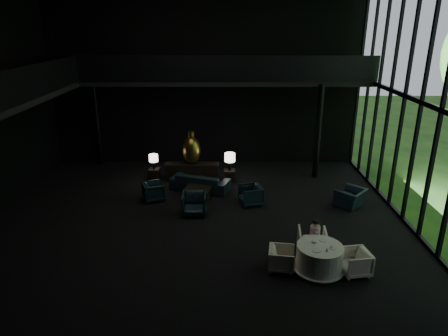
{
  "coord_description": "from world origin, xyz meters",
  "views": [
    {
      "loc": [
        0.9,
        -12.23,
        6.26
      ],
      "look_at": [
        0.86,
        0.5,
        1.66
      ],
      "focal_mm": 32.0,
      "sensor_mm": 36.0,
      "label": 1
    }
  ],
  "objects_px": {
    "dining_chair_east": "(355,262)",
    "child": "(315,230)",
    "dining_table": "(319,260)",
    "coffee_table": "(198,193)",
    "dining_chair_west": "(282,259)",
    "table_lamp_right": "(230,158)",
    "sofa": "(200,178)",
    "lounge_armchair_west": "(154,191)",
    "lounge_armchair_east": "(251,194)",
    "table_lamp_left": "(154,159)",
    "lounge_armchair_south": "(194,202)",
    "side_table_right": "(230,176)",
    "dining_chair_north": "(312,240)",
    "window_armchair": "(351,196)",
    "side_table_left": "(155,174)",
    "bronze_urn": "(192,150)",
    "console": "(192,172)"
  },
  "relations": [
    {
      "from": "dining_chair_east",
      "to": "child",
      "type": "relative_size",
      "value": 1.13
    },
    {
      "from": "dining_table",
      "to": "dining_chair_east",
      "type": "relative_size",
      "value": 2.0
    },
    {
      "from": "coffee_table",
      "to": "dining_chair_west",
      "type": "distance_m",
      "value": 5.3
    },
    {
      "from": "table_lamp_right",
      "to": "sofa",
      "type": "height_order",
      "value": "table_lamp_right"
    },
    {
      "from": "lounge_armchair_west",
      "to": "lounge_armchair_east",
      "type": "xyz_separation_m",
      "value": [
        3.63,
        -0.37,
        0.03
      ]
    },
    {
      "from": "table_lamp_left",
      "to": "dining_table",
      "type": "xyz_separation_m",
      "value": [
        5.52,
        -6.64,
        -0.63
      ]
    },
    {
      "from": "table_lamp_right",
      "to": "lounge_armchair_south",
      "type": "xyz_separation_m",
      "value": [
        -1.27,
        -3.11,
        -0.56
      ]
    },
    {
      "from": "sofa",
      "to": "side_table_right",
      "type": "bearing_deg",
      "value": -123.76
    },
    {
      "from": "side_table_right",
      "to": "child",
      "type": "xyz_separation_m",
      "value": [
        2.38,
        -5.6,
        0.5
      ]
    },
    {
      "from": "dining_chair_west",
      "to": "dining_table",
      "type": "bearing_deg",
      "value": -85.41
    },
    {
      "from": "table_lamp_right",
      "to": "coffee_table",
      "type": "bearing_deg",
      "value": -124.59
    },
    {
      "from": "dining_chair_north",
      "to": "dining_chair_east",
      "type": "relative_size",
      "value": 1.22
    },
    {
      "from": "coffee_table",
      "to": "dining_chair_north",
      "type": "height_order",
      "value": "dining_chair_north"
    },
    {
      "from": "window_armchair",
      "to": "lounge_armchair_west",
      "type": "bearing_deg",
      "value": -50.98
    },
    {
      "from": "lounge_armchair_east",
      "to": "dining_chair_west",
      "type": "height_order",
      "value": "lounge_armchair_east"
    },
    {
      "from": "lounge_armchair_west",
      "to": "dining_table",
      "type": "distance_m",
      "value": 6.93
    },
    {
      "from": "side_table_left",
      "to": "dining_chair_east",
      "type": "distance_m",
      "value": 9.35
    },
    {
      "from": "dining_table",
      "to": "bronze_urn",
      "type": "bearing_deg",
      "value": 120.28
    },
    {
      "from": "lounge_armchair_west",
      "to": "window_armchair",
      "type": "xyz_separation_m",
      "value": [
        7.24,
        -0.51,
        0.03
      ]
    },
    {
      "from": "side_table_right",
      "to": "lounge_armchair_south",
      "type": "distance_m",
      "value": 3.36
    },
    {
      "from": "dining_chair_north",
      "to": "dining_chair_east",
      "type": "height_order",
      "value": "dining_chair_north"
    },
    {
      "from": "lounge_armchair_west",
      "to": "lounge_armchair_east",
      "type": "relative_size",
      "value": 0.92
    },
    {
      "from": "bronze_urn",
      "to": "coffee_table",
      "type": "height_order",
      "value": "bronze_urn"
    },
    {
      "from": "console",
      "to": "table_lamp_left",
      "type": "xyz_separation_m",
      "value": [
        -1.6,
        -0.05,
        0.59
      ]
    },
    {
      "from": "side_table_left",
      "to": "bronze_urn",
      "type": "bearing_deg",
      "value": 2.17
    },
    {
      "from": "bronze_urn",
      "to": "side_table_left",
      "type": "distance_m",
      "value": 1.92
    },
    {
      "from": "bronze_urn",
      "to": "console",
      "type": "bearing_deg",
      "value": -90.0
    },
    {
      "from": "table_lamp_right",
      "to": "dining_chair_west",
      "type": "height_order",
      "value": "table_lamp_right"
    },
    {
      "from": "table_lamp_left",
      "to": "bronze_urn",
      "type": "bearing_deg",
      "value": 2.94
    },
    {
      "from": "lounge_armchair_west",
      "to": "coffee_table",
      "type": "height_order",
      "value": "lounge_armchair_west"
    },
    {
      "from": "side_table_left",
      "to": "child",
      "type": "bearing_deg",
      "value": -45.98
    },
    {
      "from": "dining_chair_east",
      "to": "sofa",
      "type": "bearing_deg",
      "value": -151.2
    },
    {
      "from": "sofa",
      "to": "lounge_armchair_west",
      "type": "distance_m",
      "value": 1.96
    },
    {
      "from": "lounge_armchair_south",
      "to": "console",
      "type": "bearing_deg",
      "value": 95.43
    },
    {
      "from": "console",
      "to": "child",
      "type": "distance_m",
      "value": 7.04
    },
    {
      "from": "table_lamp_left",
      "to": "window_armchair",
      "type": "distance_m",
      "value": 8.0
    },
    {
      "from": "dining_chair_west",
      "to": "side_table_right",
      "type": "bearing_deg",
      "value": 20.24
    },
    {
      "from": "table_lamp_left",
      "to": "side_table_right",
      "type": "distance_m",
      "value": 3.28
    },
    {
      "from": "side_table_left",
      "to": "sofa",
      "type": "distance_m",
      "value": 2.3
    },
    {
      "from": "table_lamp_left",
      "to": "dining_table",
      "type": "relative_size",
      "value": 0.45
    },
    {
      "from": "sofa",
      "to": "dining_chair_east",
      "type": "xyz_separation_m",
      "value": [
        4.43,
        -5.69,
        -0.16
      ]
    },
    {
      "from": "lounge_armchair_east",
      "to": "lounge_armchair_south",
      "type": "bearing_deg",
      "value": -82.17
    },
    {
      "from": "dining_chair_west",
      "to": "child",
      "type": "xyz_separation_m",
      "value": [
        1.04,
        0.82,
        0.44
      ]
    },
    {
      "from": "side_table_right",
      "to": "coffee_table",
      "type": "xyz_separation_m",
      "value": [
        -1.23,
        -1.78,
        -0.04
      ]
    },
    {
      "from": "table_lamp_left",
      "to": "coffee_table",
      "type": "bearing_deg",
      "value": -44.45
    },
    {
      "from": "sofa",
      "to": "lounge_armchair_east",
      "type": "xyz_separation_m",
      "value": [
        1.94,
        -1.36,
        -0.1
      ]
    },
    {
      "from": "table_lamp_left",
      "to": "lounge_armchair_west",
      "type": "xyz_separation_m",
      "value": [
        0.32,
        -2.06,
        -0.58
      ]
    },
    {
      "from": "dining_table",
      "to": "child",
      "type": "relative_size",
      "value": 2.27
    },
    {
      "from": "side_table_right",
      "to": "table_lamp_left",
      "type": "bearing_deg",
      "value": 177.33
    },
    {
      "from": "table_lamp_left",
      "to": "coffee_table",
      "type": "height_order",
      "value": "table_lamp_left"
    }
  ]
}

